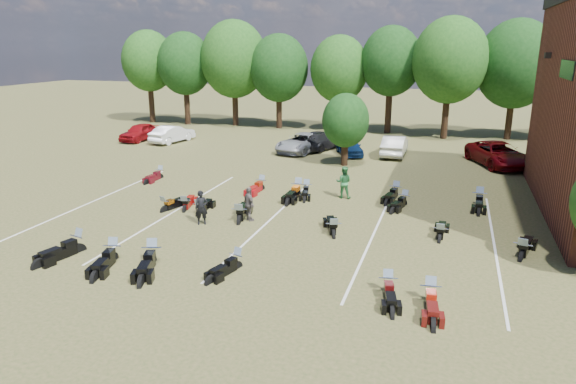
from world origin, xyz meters
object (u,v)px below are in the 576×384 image
at_px(motorcycle_0, 114,261).
at_px(motorcycle_3, 153,264).
at_px(car_4, 349,146).
at_px(person_green, 344,182).
at_px(person_grey, 249,204).
at_px(person_black, 201,208).
at_px(car_0, 140,132).
at_px(motorcycle_14, 160,178).
at_px(motorcycle_7, 185,211).

relative_size(motorcycle_0, motorcycle_3, 0.95).
height_order(car_4, person_green, person_green).
distance_m(person_green, person_grey, 6.14).
height_order(person_black, person_green, person_green).
bearing_deg(car_0, motorcycle_14, -48.57).
bearing_deg(motorcycle_3, person_grey, 54.43).
bearing_deg(person_black, person_green, 21.75).
xyz_separation_m(person_green, motorcycle_7, (-7.10, -4.71, -0.88)).
height_order(person_green, motorcycle_14, person_green).
distance_m(person_green, motorcycle_3, 12.01).
bearing_deg(motorcycle_3, person_green, 45.21).
bearing_deg(car_4, person_black, -125.08).
xyz_separation_m(person_black, person_green, (5.38, 6.20, 0.07)).
bearing_deg(person_black, motorcycle_14, 105.83).
relative_size(person_grey, motorcycle_0, 0.71).
bearing_deg(motorcycle_14, car_0, 129.83).
relative_size(person_black, motorcycle_0, 0.69).
distance_m(person_black, person_grey, 2.23).
xyz_separation_m(car_0, motorcycle_14, (8.59, -10.92, -0.73)).
xyz_separation_m(car_0, person_green, (20.35, -11.53, 0.15)).
distance_m(car_0, motorcycle_14, 13.91).
bearing_deg(car_4, motorcycle_0, -125.95).
height_order(person_grey, motorcycle_3, person_grey).
height_order(car_4, person_grey, person_grey).
distance_m(person_black, motorcycle_7, 2.42).
bearing_deg(person_black, motorcycle_0, -132.57).
bearing_deg(motorcycle_0, person_black, 60.85).
distance_m(person_black, motorcycle_14, 9.37).
relative_size(car_4, motorcycle_7, 1.85).
xyz_separation_m(car_4, motorcycle_0, (-4.80, -22.19, -0.65)).
height_order(car_0, motorcycle_7, car_0).
xyz_separation_m(car_0, motorcycle_0, (13.65, -22.59, -0.73)).
bearing_deg(motorcycle_0, person_grey, 47.67).
relative_size(person_green, motorcycle_14, 0.87).
distance_m(motorcycle_3, motorcycle_7, 6.43).
relative_size(car_0, motorcycle_7, 2.08).
bearing_deg(motorcycle_3, motorcycle_14, 100.69).
bearing_deg(motorcycle_0, car_4, 63.90).
bearing_deg(motorcycle_7, person_grey, 160.97).
height_order(motorcycle_0, motorcycle_14, motorcycle_0).
bearing_deg(person_grey, person_green, -81.81).
relative_size(motorcycle_3, motorcycle_7, 1.20).
distance_m(motorcycle_7, motorcycle_14, 7.07).
distance_m(person_grey, motorcycle_14, 10.09).
bearing_deg(motorcycle_7, motorcycle_0, 80.24).
height_order(car_0, person_grey, person_grey).
bearing_deg(motorcycle_3, car_0, 104.81).
bearing_deg(car_0, motorcycle_7, -47.54).
bearing_deg(person_green, motorcycle_0, 54.61).
relative_size(person_black, person_grey, 0.98).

